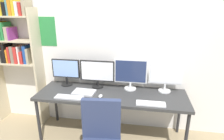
{
  "coord_description": "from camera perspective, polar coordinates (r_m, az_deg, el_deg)",
  "views": [
    {
      "loc": [
        0.43,
        -1.93,
        1.97
      ],
      "look_at": [
        0.0,
        0.65,
        1.09
      ],
      "focal_mm": 30.99,
      "sensor_mm": 36.0,
      "label": 1
    }
  ],
  "objects": [
    {
      "name": "monitor_center_right",
      "position": [
        2.91,
        5.51,
        -0.89
      ],
      "size": [
        0.49,
        0.18,
        0.47
      ],
      "color": "silver",
      "rests_on": "desk"
    },
    {
      "name": "keyboard_left",
      "position": [
        2.79,
        -12.53,
        -7.85
      ],
      "size": [
        0.4,
        0.13,
        0.02
      ],
      "primitive_type": "cube",
      "color": "silver",
      "rests_on": "desk"
    },
    {
      "name": "monitor_center_left",
      "position": [
        3.0,
        -4.33,
        -0.75
      ],
      "size": [
        0.54,
        0.18,
        0.43
      ],
      "color": "black",
      "rests_on": "desk"
    },
    {
      "name": "wall_back",
      "position": [
        3.06,
        1.13,
        5.93
      ],
      "size": [
        4.58,
        0.11,
        2.6
      ],
      "color": "silver",
      "rests_on": "ground_plane"
    },
    {
      "name": "bookshelf",
      "position": [
        3.52,
        -27.6,
        7.25
      ],
      "size": [
        0.83,
        0.28,
        2.11
      ],
      "color": "beige",
      "rests_on": "ground_plane"
    },
    {
      "name": "keyboard_right",
      "position": [
        2.61,
        11.36,
        -9.71
      ],
      "size": [
        0.38,
        0.13,
        0.02
      ],
      "primitive_type": "cube",
      "color": "silver",
      "rests_on": "desk"
    },
    {
      "name": "computer_mouse",
      "position": [
        2.74,
        -3.41,
        -7.69
      ],
      "size": [
        0.06,
        0.1,
        0.03
      ],
      "primitive_type": "ellipsoid",
      "color": "silver",
      "rests_on": "desk"
    },
    {
      "name": "desk",
      "position": [
        2.87,
        -0.17,
        -7.93
      ],
      "size": [
        2.18,
        0.68,
        0.74
      ],
      "color": "#333333",
      "rests_on": "ground_plane"
    },
    {
      "name": "laptop_closed",
      "position": [
        2.9,
        -8.26,
        -6.48
      ],
      "size": [
        0.33,
        0.24,
        0.02
      ],
      "primitive_type": "cube",
      "rotation": [
        0.0,
        0.0,
        -0.06
      ],
      "color": "silver",
      "rests_on": "desk"
    },
    {
      "name": "monitor_far_left",
      "position": [
        3.15,
        -13.42,
        -0.18
      ],
      "size": [
        0.45,
        0.18,
        0.43
      ],
      "color": "black",
      "rests_on": "desk"
    },
    {
      "name": "monitor_far_right",
      "position": [
        2.93,
        15.56,
        -1.6
      ],
      "size": [
        0.49,
        0.18,
        0.45
      ],
      "color": "silver",
      "rests_on": "desk"
    }
  ]
}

